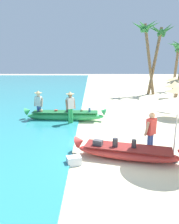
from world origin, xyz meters
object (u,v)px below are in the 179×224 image
(palm_tree_leaning_seaward, at_px, (179,50))
(boat_green_midground, at_px, (65,116))
(patio_umbrella_large, at_px, (178,102))
(palm_tree_far_behind, at_px, (146,36))
(cooler_box, at_px, (74,161))
(palm_tree_tall_inland, at_px, (159,40))
(boat_red_foreground, at_px, (127,152))
(person_vendor_hatted, at_px, (70,106))
(person_vendor_assistant, at_px, (39,103))
(person_tourist_customer, at_px, (151,132))

(palm_tree_leaning_seaward, bearing_deg, boat_green_midground, -131.56)
(patio_umbrella_large, height_order, palm_tree_far_behind, palm_tree_far_behind)
(palm_tree_leaning_seaward, xyz_separation_m, cooler_box, (-9.86, -17.59, -4.17))
(patio_umbrella_large, distance_m, palm_tree_tall_inland, 15.43)
(boat_red_foreground, xyz_separation_m, person_vendor_hatted, (-2.45, 4.18, 0.80))
(boat_red_foreground, xyz_separation_m, person_vendor_assistant, (-4.36, 5.01, 0.75))
(person_vendor_assistant, relative_size, patio_umbrella_large, 0.76)
(palm_tree_leaning_seaward, distance_m, palm_tree_far_behind, 5.09)
(person_vendor_hatted, distance_m, palm_tree_far_behind, 12.84)
(boat_green_midground, distance_m, palm_tree_tall_inland, 13.36)
(patio_umbrella_large, xyz_separation_m, cooler_box, (-3.52, -0.31, -2.00))
(boat_red_foreground, bearing_deg, person_tourist_customer, 18.87)
(boat_green_midground, bearing_deg, palm_tree_tall_inland, 50.58)
(palm_tree_leaning_seaward, bearing_deg, person_tourist_customer, -112.78)
(person_vendor_hatted, bearing_deg, palm_tree_leaning_seaward, 51.19)
(person_vendor_assistant, xyz_separation_m, palm_tree_leaning_seaward, (12.32, 12.11, 3.30))
(patio_umbrella_large, xyz_separation_m, palm_tree_leaning_seaward, (6.34, 17.28, 2.16))
(person_tourist_customer, bearing_deg, cooler_box, -164.50)
(boat_green_midground, relative_size, palm_tree_tall_inland, 0.72)
(boat_red_foreground, relative_size, palm_tree_leaning_seaward, 0.76)
(person_vendor_assistant, bearing_deg, person_vendor_hatted, -23.47)
(palm_tree_leaning_seaward, bearing_deg, boat_red_foreground, -114.92)
(boat_green_midground, relative_size, person_tourist_customer, 2.84)
(boat_green_midground, bearing_deg, person_vendor_hatted, -64.10)
(person_tourist_customer, bearing_deg, palm_tree_leaning_seaward, 67.22)
(person_vendor_hatted, bearing_deg, cooler_box, -83.27)
(person_vendor_assistant, height_order, patio_umbrella_large, patio_umbrella_large)
(boat_red_foreground, relative_size, person_vendor_assistant, 2.27)
(person_vendor_hatted, bearing_deg, boat_red_foreground, -59.63)
(boat_green_midground, distance_m, person_vendor_hatted, 1.15)
(person_vendor_assistant, relative_size, palm_tree_tall_inland, 0.26)
(palm_tree_leaning_seaward, xyz_separation_m, palm_tree_far_behind, (-4.16, -2.65, 1.24))
(boat_red_foreground, xyz_separation_m, palm_tree_leaning_seaward, (7.95, 17.12, 4.05))
(cooler_box, bearing_deg, person_vendor_assistant, 95.14)
(person_vendor_hatted, relative_size, person_tourist_customer, 1.09)
(boat_green_midground, height_order, person_vendor_hatted, person_vendor_hatted)
(patio_umbrella_large, bearing_deg, boat_green_midground, 130.96)
(person_tourist_customer, xyz_separation_m, palm_tree_far_behind, (2.90, 14.16, 4.61))
(person_tourist_customer, distance_m, palm_tree_leaning_seaward, 18.55)
(palm_tree_leaning_seaward, distance_m, cooler_box, 20.59)
(person_vendor_assistant, distance_m, palm_tree_leaning_seaward, 17.59)
(patio_umbrella_large, bearing_deg, person_vendor_hatted, 133.12)
(boat_red_foreground, xyz_separation_m, boat_green_midground, (-2.83, 4.96, 0.03))
(cooler_box, bearing_deg, palm_tree_leaning_seaward, 41.69)
(person_vendor_assistant, bearing_deg, palm_tree_far_behind, 49.22)
(palm_tree_far_behind, bearing_deg, person_tourist_customer, -101.56)
(boat_green_midground, height_order, palm_tree_leaning_seaward, palm_tree_leaning_seaward)
(person_vendor_hatted, relative_size, person_vendor_assistant, 1.04)
(patio_umbrella_large, xyz_separation_m, palm_tree_tall_inland, (3.45, 14.73, 3.05))
(person_tourist_customer, xyz_separation_m, patio_umbrella_large, (0.72, -0.47, 1.21))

